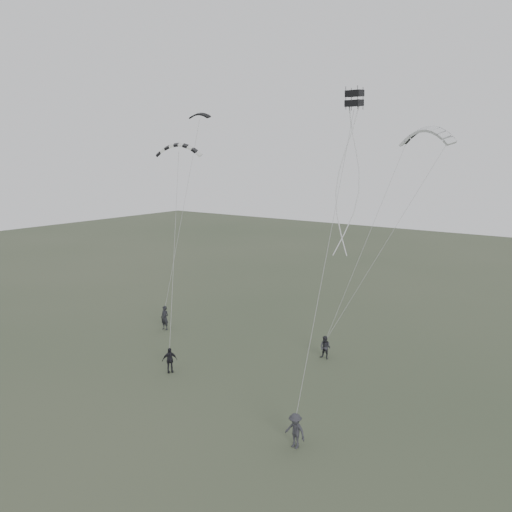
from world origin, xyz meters
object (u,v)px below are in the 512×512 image
Objects in this scene: flyer_right at (325,348)px; kite_striped at (179,145)px; kite_dark_small at (200,114)px; kite_pale_large at (427,129)px; flyer_center at (170,360)px; flyer_left at (165,318)px; kite_box at (354,98)px; flyer_far at (295,431)px.

kite_striped is at bearing -166.05° from flyer_right.
kite_dark_small is 0.55× the size of kite_striped.
flyer_center is at bearing -117.64° from kite_pale_large.
kite_dark_small reaches higher than flyer_left.
kite_dark_small is 16.82m from kite_box.
kite_pale_large is at bearing -2.64° from kite_dark_small.
kite_dark_small reaches higher than flyer_far.
flyer_far is (3.63, -9.67, 0.05)m from flyer_right.
flyer_far is 0.97× the size of kite_dark_small.
kite_box is (13.38, -1.94, 1.87)m from kite_striped.
kite_pale_large is (3.99, 5.00, 13.58)m from flyer_right.
flyer_left is 21.51m from kite_box.
flyer_far is at bearing -89.38° from kite_box.
kite_pale_large is (16.32, 7.01, 13.42)m from flyer_left.
flyer_right is 2.02× the size of kite_box.
flyer_left reaches higher than flyer_far.
flyer_far is 0.45× the size of kite_pale_large.
kite_box is at bearing -44.93° from kite_striped.
kite_box is at bearing -52.34° from flyer_right.
flyer_center is at bearing -91.24° from kite_striped.
flyer_far is 0.53× the size of kite_striped.
kite_dark_small is (-12.07, 2.01, 15.08)m from flyer_right.
flyer_center reaches higher than flyer_right.
flyer_right is 0.94× the size of flyer_far.
kite_dark_small is at bearing 82.34° from flyer_left.
kite_striped is at bearing -15.44° from flyer_left.
kite_pale_large reaches higher than flyer_left.
kite_dark_small reaches higher than kite_pale_large.
flyer_left is 12.50m from flyer_right.
flyer_center is at bearing -45.97° from flyer_left.
flyer_left is 1.19× the size of flyer_center.
kite_striped reaches higher than flyer_left.
kite_dark_small reaches higher than flyer_center.
flyer_right is 10.32m from flyer_far.
kite_striped is (-9.93, -2.50, 12.69)m from flyer_right.
kite_box is (-0.54, -9.44, 0.98)m from kite_pale_large.
kite_striped is at bearing 170.46° from kite_box.
kite_striped is (2.41, -0.49, 12.53)m from flyer_left.
kite_dark_small is (-15.69, 11.68, 15.03)m from flyer_far.
kite_pale_large is at bearing -6.89° from flyer_center.
kite_pale_large is at bearing 19.37° from flyer_left.
flyer_left is 0.51× the size of kite_pale_large.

